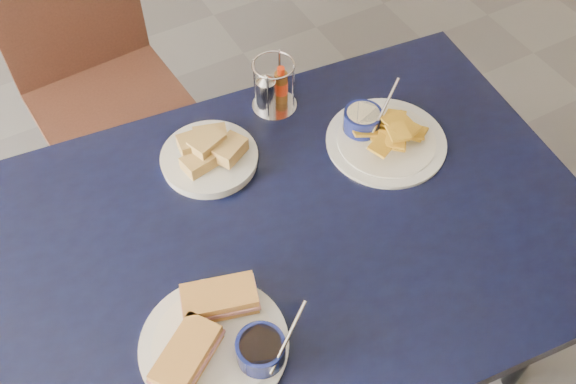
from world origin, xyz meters
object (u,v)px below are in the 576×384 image
chair_far (95,68)px  sandwich_plate (218,337)px  plantain_plate (380,133)px  bread_basket (209,154)px  condiment_caddy (272,90)px  dining_table (285,247)px

chair_far → sandwich_plate: size_ratio=3.08×
sandwich_plate → plantain_plate: size_ratio=1.08×
bread_basket → condiment_caddy: bearing=23.2°
sandwich_plate → condiment_caddy: (0.38, 0.50, 0.03)m
plantain_plate → bread_basket: bearing=161.2°
condiment_caddy → sandwich_plate: bearing=-127.3°
sandwich_plate → plantain_plate: 0.62m
dining_table → sandwich_plate: (-0.23, -0.16, 0.08)m
dining_table → plantain_plate: (0.32, 0.12, 0.08)m
dining_table → sandwich_plate: bearing=-144.9°
dining_table → bread_basket: 0.27m
condiment_caddy → dining_table: bearing=-114.3°
chair_far → bread_basket: bearing=-82.5°
condiment_caddy → bread_basket: bearing=-156.8°
chair_far → bread_basket: size_ratio=4.31×
dining_table → bread_basket: bread_basket is taller
plantain_plate → bread_basket: (-0.38, 0.13, 0.01)m
bread_basket → sandwich_plate: bearing=-112.7°
dining_table → sandwich_plate: 0.29m
plantain_plate → bread_basket: 0.40m
dining_table → chair_far: (-0.15, 0.95, -0.15)m
sandwich_plate → plantain_plate: same height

